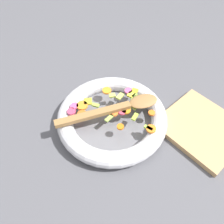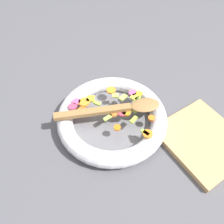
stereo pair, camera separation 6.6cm
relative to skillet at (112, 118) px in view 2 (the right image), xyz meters
The scene contains 5 objects.
ground_plane 0.02m from the skillet, ahead, with size 4.00×4.00×0.00m, color #4C4C51.
skillet is the anchor object (origin of this frame).
chopped_vegetables 0.04m from the skillet, 130.00° to the left, with size 0.25×0.23×0.01m.
wooden_spoon 0.05m from the skillet, 66.75° to the left, with size 0.16×0.31×0.01m.
cutting_board 0.28m from the skillet, 42.19° to the left, with size 0.23×0.22×0.02m.
Camera 2 is at (0.35, -0.23, 0.57)m, focal length 35.00 mm.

